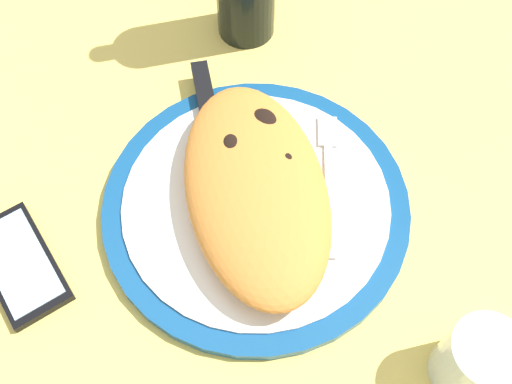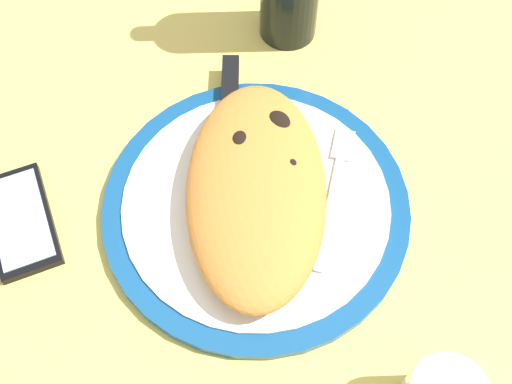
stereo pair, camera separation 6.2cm
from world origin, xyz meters
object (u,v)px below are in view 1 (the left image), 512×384
at_px(calzone, 254,185).
at_px(water_glass, 475,363).
at_px(fork, 329,170).
at_px(plate, 256,205).
at_px(knife, 210,121).
at_px(smartphone, 20,264).

relative_size(calzone, water_glass, 3.74).
bearing_deg(fork, calzone, 118.30).
relative_size(plate, knife, 1.36).
distance_m(knife, water_glass, 0.37).
relative_size(calzone, fork, 1.70).
xyz_separation_m(fork, smartphone, (-0.14, 0.31, -0.01)).
distance_m(plate, smartphone, 0.25).
relative_size(fork, knife, 0.73).
distance_m(fork, knife, 0.15).
height_order(fork, water_glass, water_glass).
bearing_deg(calzone, plate, -150.25).
xyz_separation_m(fork, knife, (0.05, 0.14, 0.00)).
height_order(smartphone, water_glass, water_glass).
bearing_deg(smartphone, plate, -68.08).
bearing_deg(fork, smartphone, 114.50).
xyz_separation_m(calzone, fork, (0.04, -0.08, -0.02)).
bearing_deg(water_glass, calzone, 54.03).
distance_m(plate, water_glass, 0.26).
bearing_deg(plate, calzone, 29.75).
bearing_deg(calzone, fork, -61.70).
bearing_deg(smartphone, knife, -41.86).
relative_size(fork, smartphone, 1.28).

